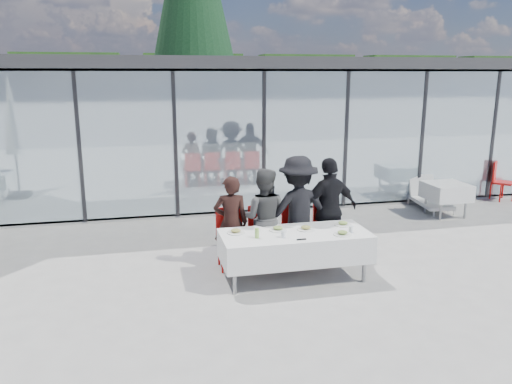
# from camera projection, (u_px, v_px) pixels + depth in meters

# --- Properties ---
(ground) EXTENTS (90.00, 90.00, 0.00)m
(ground) POSITION_uv_depth(u_px,v_px,m) (260.00, 288.00, 7.39)
(ground) COLOR gray
(ground) RESTS_ON ground
(pavilion) EXTENTS (14.80, 8.80, 3.44)m
(pavilion) POSITION_uv_depth(u_px,v_px,m) (262.00, 106.00, 15.07)
(pavilion) COLOR gray
(pavilion) RESTS_ON ground
(treeline) EXTENTS (62.50, 2.00, 4.40)m
(treeline) POSITION_uv_depth(u_px,v_px,m) (133.00, 88.00, 33.00)
(treeline) COLOR #143310
(treeline) RESTS_ON ground
(dining_table) EXTENTS (2.26, 0.96, 0.75)m
(dining_table) POSITION_uv_depth(u_px,v_px,m) (295.00, 246.00, 7.61)
(dining_table) COLOR silver
(dining_table) RESTS_ON ground
(diner_a) EXTENTS (0.61, 0.61, 1.53)m
(diner_a) POSITION_uv_depth(u_px,v_px,m) (231.00, 223.00, 8.01)
(diner_a) COLOR black
(diner_a) RESTS_ON ground
(diner_chair_a) EXTENTS (0.44, 0.44, 0.97)m
(diner_chair_a) POSITION_uv_depth(u_px,v_px,m) (230.00, 235.00, 8.13)
(diner_chair_a) COLOR red
(diner_chair_a) RESTS_ON ground
(diner_b) EXTENTS (1.01, 1.01, 1.63)m
(diner_b) POSITION_uv_depth(u_px,v_px,m) (263.00, 218.00, 8.12)
(diner_b) COLOR #484848
(diner_b) RESTS_ON ground
(diner_chair_b) EXTENTS (0.44, 0.44, 0.97)m
(diner_chair_b) POSITION_uv_depth(u_px,v_px,m) (262.00, 233.00, 8.25)
(diner_chair_b) COLOR red
(diner_chair_b) RESTS_ON ground
(diner_c) EXTENTS (1.27, 1.27, 1.81)m
(diner_c) POSITION_uv_depth(u_px,v_px,m) (298.00, 210.00, 8.22)
(diner_c) COLOR black
(diner_c) RESTS_ON ground
(diner_chair_c) EXTENTS (0.44, 0.44, 0.97)m
(diner_chair_c) POSITION_uv_depth(u_px,v_px,m) (296.00, 230.00, 8.38)
(diner_chair_c) COLOR red
(diner_chair_c) RESTS_ON ground
(diner_d) EXTENTS (1.20, 1.20, 1.76)m
(diner_d) POSITION_uv_depth(u_px,v_px,m) (329.00, 210.00, 8.35)
(diner_d) COLOR black
(diner_d) RESTS_ON ground
(diner_chair_d) EXTENTS (0.44, 0.44, 0.97)m
(diner_chair_d) POSITION_uv_depth(u_px,v_px,m) (327.00, 228.00, 8.50)
(diner_chair_d) COLOR red
(diner_chair_d) RESTS_ON ground
(plate_a) EXTENTS (0.28, 0.28, 0.07)m
(plate_a) POSITION_uv_depth(u_px,v_px,m) (236.00, 232.00, 7.54)
(plate_a) COLOR silver
(plate_a) RESTS_ON dining_table
(plate_b) EXTENTS (0.28, 0.28, 0.07)m
(plate_b) POSITION_uv_depth(u_px,v_px,m) (278.00, 229.00, 7.67)
(plate_b) COLOR silver
(plate_b) RESTS_ON dining_table
(plate_c) EXTENTS (0.28, 0.28, 0.07)m
(plate_c) POSITION_uv_depth(u_px,v_px,m) (306.00, 228.00, 7.69)
(plate_c) COLOR silver
(plate_c) RESTS_ON dining_table
(plate_d) EXTENTS (0.28, 0.28, 0.07)m
(plate_d) POSITION_uv_depth(u_px,v_px,m) (343.00, 224.00, 7.92)
(plate_d) COLOR silver
(plate_d) RESTS_ON dining_table
(plate_extra) EXTENTS (0.28, 0.28, 0.07)m
(plate_extra) POSITION_uv_depth(u_px,v_px,m) (342.00, 233.00, 7.45)
(plate_extra) COLOR silver
(plate_extra) RESTS_ON dining_table
(juice_bottle) EXTENTS (0.06, 0.06, 0.15)m
(juice_bottle) POSITION_uv_depth(u_px,v_px,m) (257.00, 233.00, 7.30)
(juice_bottle) COLOR #8BBF4F
(juice_bottle) RESTS_ON dining_table
(drinking_glasses) EXTENTS (1.14, 0.08, 0.10)m
(drinking_glasses) POSITION_uv_depth(u_px,v_px,m) (318.00, 232.00, 7.44)
(drinking_glasses) COLOR silver
(drinking_glasses) RESTS_ON dining_table
(folded_eyeglasses) EXTENTS (0.14, 0.03, 0.01)m
(folded_eyeglasses) POSITION_uv_depth(u_px,v_px,m) (301.00, 239.00, 7.23)
(folded_eyeglasses) COLOR black
(folded_eyeglasses) RESTS_ON dining_table
(spare_table_right) EXTENTS (0.86, 0.86, 0.74)m
(spare_table_right) POSITION_uv_depth(u_px,v_px,m) (446.00, 192.00, 11.04)
(spare_table_right) COLOR silver
(spare_table_right) RESTS_ON ground
(spare_chair_a) EXTENTS (0.62, 0.62, 0.97)m
(spare_chair_a) POSITION_uv_depth(u_px,v_px,m) (499.00, 179.00, 12.47)
(spare_chair_a) COLOR red
(spare_chair_a) RESTS_ON ground
(spare_chair_b) EXTENTS (0.55, 0.55, 0.97)m
(spare_chair_b) POSITION_uv_depth(u_px,v_px,m) (418.00, 178.00, 12.53)
(spare_chair_b) COLOR red
(spare_chair_b) RESTS_ON ground
(lounger) EXTENTS (0.77, 1.40, 0.72)m
(lounger) POSITION_uv_depth(u_px,v_px,m) (428.00, 197.00, 11.77)
(lounger) COLOR silver
(lounger) RESTS_ON ground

